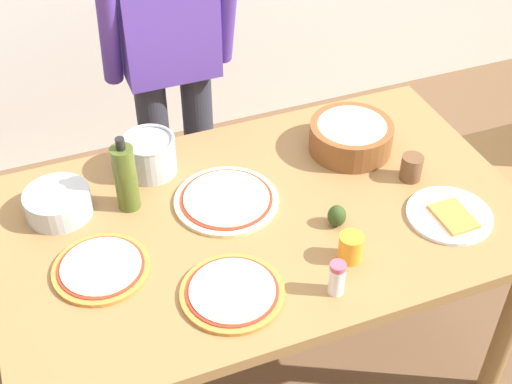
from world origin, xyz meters
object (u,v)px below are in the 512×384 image
(olive_oil_bottle, at_px, (126,177))
(cup_orange, at_px, (351,247))
(pizza_raw_on_board, at_px, (226,200))
(steel_pot, at_px, (149,155))
(person_cook, at_px, (170,51))
(pizza_cooked_on_tray, at_px, (101,268))
(dining_table, at_px, (262,236))
(avocado, at_px, (337,216))
(salt_shaker, at_px, (337,278))
(popcorn_bowl, at_px, (351,134))
(plate_with_slice, at_px, (450,215))
(cup_small_brown, at_px, (411,168))
(mixing_bowl_steel, at_px, (58,203))
(pizza_second_cooked, at_px, (232,292))

(olive_oil_bottle, xyz_separation_m, cup_orange, (0.53, -0.45, -0.07))
(pizza_raw_on_board, relative_size, steel_pot, 1.88)
(person_cook, distance_m, pizza_cooked_on_tray, 0.94)
(dining_table, xyz_separation_m, avocado, (0.19, -0.12, 0.13))
(person_cook, xyz_separation_m, salt_shaker, (0.14, -1.12, -0.13))
(avocado, bearing_deg, popcorn_bowl, 56.96)
(plate_with_slice, relative_size, salt_shaker, 2.45)
(dining_table, relative_size, cup_small_brown, 18.82)
(avocado, bearing_deg, pizza_raw_on_board, 141.91)
(plate_with_slice, distance_m, mixing_bowl_steel, 1.19)
(cup_small_brown, distance_m, avocado, 0.34)
(plate_with_slice, bearing_deg, popcorn_bowl, 106.80)
(dining_table, bearing_deg, cup_orange, -57.74)
(steel_pot, relative_size, cup_small_brown, 2.04)
(mixing_bowl_steel, bearing_deg, pizza_second_cooked, -52.55)
(popcorn_bowl, height_order, cup_orange, popcorn_bowl)
(pizza_cooked_on_tray, xyz_separation_m, mixing_bowl_steel, (-0.07, 0.28, 0.03))
(mixing_bowl_steel, distance_m, cup_small_brown, 1.11)
(cup_small_brown, height_order, avocado, cup_small_brown)
(person_cook, relative_size, cup_small_brown, 19.06)
(plate_with_slice, xyz_separation_m, olive_oil_bottle, (-0.89, 0.40, 0.11))
(cup_orange, bearing_deg, salt_shaker, -133.38)
(dining_table, xyz_separation_m, plate_with_slice, (0.53, -0.22, 0.10))
(popcorn_bowl, distance_m, cup_small_brown, 0.24)
(pizza_second_cooked, height_order, cup_orange, cup_orange)
(dining_table, distance_m, cup_orange, 0.34)
(person_cook, xyz_separation_m, pizza_raw_on_board, (-0.02, -0.66, -0.17))
(popcorn_bowl, xyz_separation_m, mixing_bowl_steel, (-0.97, 0.03, -0.02))
(pizza_raw_on_board, height_order, steel_pot, steel_pot)
(person_cook, relative_size, cup_orange, 19.06)
(popcorn_bowl, bearing_deg, cup_small_brown, -62.11)
(cup_small_brown, bearing_deg, steel_pot, 156.28)
(avocado, bearing_deg, plate_with_slice, -16.07)
(dining_table, relative_size, salt_shaker, 15.09)
(pizza_second_cooked, distance_m, plate_with_slice, 0.72)
(pizza_raw_on_board, distance_m, pizza_second_cooked, 0.38)
(salt_shaker, bearing_deg, plate_with_slice, 17.27)
(pizza_second_cooked, bearing_deg, popcorn_bowl, 38.36)
(olive_oil_bottle, distance_m, cup_small_brown, 0.90)
(avocado, bearing_deg, cup_orange, -100.70)
(pizza_cooked_on_tray, relative_size, plate_with_slice, 1.06)
(pizza_second_cooked, height_order, cup_small_brown, cup_small_brown)
(pizza_second_cooked, xyz_separation_m, plate_with_slice, (0.72, 0.05, -0.00))
(cup_small_brown, relative_size, avocado, 1.21)
(pizza_cooked_on_tray, relative_size, olive_oil_bottle, 1.07)
(cup_orange, xyz_separation_m, avocado, (0.03, 0.14, -0.01))
(salt_shaker, bearing_deg, cup_small_brown, 38.54)
(pizza_second_cooked, distance_m, cup_small_brown, 0.75)
(popcorn_bowl, xyz_separation_m, olive_oil_bottle, (-0.77, -0.01, 0.05))
(popcorn_bowl, xyz_separation_m, cup_orange, (-0.24, -0.46, -0.02))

